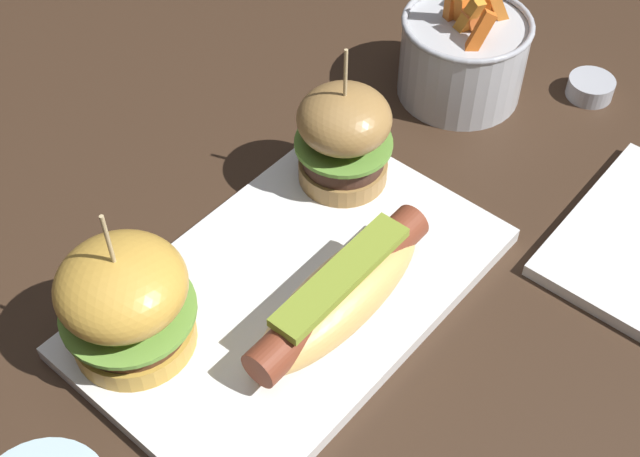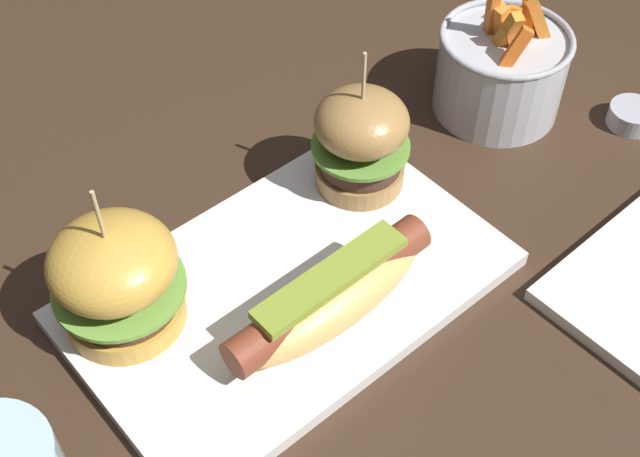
% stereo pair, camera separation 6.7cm
% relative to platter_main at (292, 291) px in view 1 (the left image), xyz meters
% --- Properties ---
extents(ground_plane, '(3.00, 3.00, 0.00)m').
position_rel_platter_main_xyz_m(ground_plane, '(0.00, 0.00, -0.01)').
color(ground_plane, '#382619').
extents(platter_main, '(0.34, 0.21, 0.01)m').
position_rel_platter_main_xyz_m(platter_main, '(0.00, 0.00, 0.00)').
color(platter_main, white).
rests_on(platter_main, ground).
extents(hot_dog, '(0.19, 0.06, 0.05)m').
position_rel_platter_main_xyz_m(hot_dog, '(0.01, -0.05, 0.03)').
color(hot_dog, '#E2AF61').
rests_on(hot_dog, platter_main).
extents(slider_left, '(0.10, 0.10, 0.14)m').
position_rel_platter_main_xyz_m(slider_left, '(-0.12, 0.06, 0.05)').
color(slider_left, gold).
rests_on(slider_left, platter_main).
extents(slider_right, '(0.09, 0.09, 0.14)m').
position_rel_platter_main_xyz_m(slider_right, '(0.12, 0.05, 0.05)').
color(slider_right, '#9F7641').
rests_on(slider_right, platter_main).
extents(fries_bucket, '(0.13, 0.13, 0.13)m').
position_rel_platter_main_xyz_m(fries_bucket, '(0.30, 0.05, 0.04)').
color(fries_bucket, '#B7BABF').
rests_on(fries_bucket, ground).
extents(sauce_ramekin, '(0.05, 0.05, 0.02)m').
position_rel_platter_main_xyz_m(sauce_ramekin, '(0.38, -0.06, 0.00)').
color(sauce_ramekin, '#A8AAB2').
rests_on(sauce_ramekin, ground).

